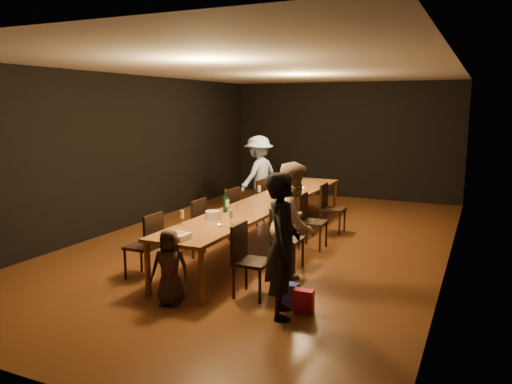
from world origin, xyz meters
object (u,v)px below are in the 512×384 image
at_px(chair_left_3, 253,201).
at_px(table, 267,204).
at_px(ice_bucket, 285,188).
at_px(plate_stack, 213,215).
at_px(woman_birthday, 283,245).
at_px(man_blue, 259,175).
at_px(birthday_cake, 176,236).
at_px(woman_tan, 293,224).
at_px(chair_right_2, 313,221).
at_px(chair_left_0, 143,245).
at_px(champagne_bottle, 226,201).
at_px(chair_right_0, 253,261).
at_px(child, 170,267).
at_px(chair_right_3, 333,208).
at_px(chair_left_2, 225,213).
at_px(chair_left_1, 189,227).
at_px(chair_right_1, 287,238).

bearing_deg(chair_left_3, table, -144.69).
bearing_deg(ice_bucket, table, -92.83).
bearing_deg(plate_stack, table, 84.69).
bearing_deg(woman_birthday, ice_bucket, -0.63).
relative_size(man_blue, birthday_cake, 5.30).
distance_m(woman_tan, ice_bucket, 2.73).
bearing_deg(table, chair_right_2, 0.00).
relative_size(chair_left_0, plate_stack, 4.19).
bearing_deg(woman_birthday, chair_left_3, 7.61).
relative_size(woman_tan, champagne_bottle, 4.54).
bearing_deg(birthday_cake, plate_stack, 99.40).
relative_size(chair_right_0, child, 0.99).
relative_size(chair_right_3, child, 0.99).
bearing_deg(plate_stack, man_blue, 104.72).
relative_size(chair_right_0, birthday_cake, 2.83).
height_order(plate_stack, ice_bucket, ice_bucket).
relative_size(chair_right_3, chair_left_2, 1.00).
relative_size(chair_left_1, plate_stack, 4.19).
relative_size(man_blue, child, 1.86).
distance_m(chair_right_0, chair_left_2, 2.94).
relative_size(chair_left_1, champagne_bottle, 2.53).
relative_size(birthday_cake, plate_stack, 1.48).
bearing_deg(chair_left_0, champagne_bottle, -26.61).
height_order(chair_right_3, champagne_bottle, champagne_bottle).
bearing_deg(chair_left_1, chair_left_3, 0.00).
height_order(chair_left_3, birthday_cake, chair_left_3).
distance_m(chair_right_2, woman_birthday, 2.86).
height_order(chair_right_2, ice_bucket, ice_bucket).
xyz_separation_m(woman_birthday, man_blue, (-2.56, 4.94, 0.04)).
relative_size(table, chair_right_2, 6.45).
xyz_separation_m(table, birthday_cake, (-0.02, -2.79, 0.08)).
height_order(chair_right_2, child, child).
height_order(chair_left_0, champagne_bottle, champagne_bottle).
xyz_separation_m(chair_left_1, ice_bucket, (0.89, 1.93, 0.40)).
bearing_deg(chair_right_0, champagne_bottle, -140.02).
relative_size(chair_right_2, champagne_bottle, 2.53).
bearing_deg(chair_left_3, chair_right_3, -90.00).
xyz_separation_m(chair_right_0, birthday_cake, (-0.87, -0.39, 0.32)).
relative_size(chair_right_0, chair_right_1, 1.00).
xyz_separation_m(man_blue, child, (1.19, -5.20, -0.40)).
xyz_separation_m(chair_left_2, woman_tan, (2.00, -1.76, 0.37)).
height_order(table, chair_right_3, chair_right_3).
xyz_separation_m(chair_left_0, chair_left_1, (0.00, 1.20, 0.00)).
bearing_deg(chair_left_1, chair_right_3, -35.31).
xyz_separation_m(chair_right_2, woman_birthday, (0.56, -2.79, 0.37)).
xyz_separation_m(chair_right_0, chair_right_2, (0.00, 2.40, 0.00)).
bearing_deg(chair_left_3, chair_right_1, -144.69).
height_order(man_blue, plate_stack, man_blue).
distance_m(chair_right_1, birthday_cake, 1.85).
bearing_deg(woman_birthday, chair_right_0, 33.36).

